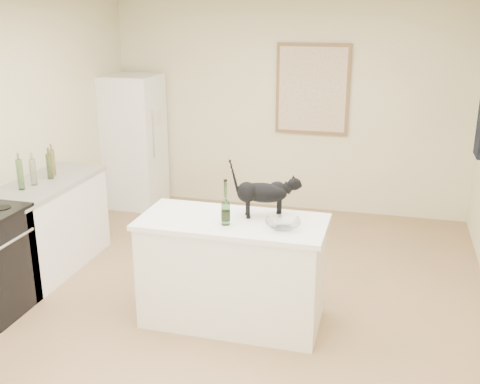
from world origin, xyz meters
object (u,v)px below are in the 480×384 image
fridge (134,141)px  glass_bowl (283,224)px  wine_bottle (226,205)px  black_cat (263,195)px

fridge → glass_bowl: fridge is taller
fridge → wine_bottle: bearing=-52.7°
fridge → wine_bottle: size_ratio=5.30×
black_cat → wine_bottle: (-0.23, -0.26, -0.02)m
black_cat → glass_bowl: bearing=-67.1°
wine_bottle → glass_bowl: size_ratio=1.18×
wine_bottle → fridge: bearing=127.3°
fridge → glass_bowl: bearing=-46.7°
wine_bottle → glass_bowl: wine_bottle is taller
fridge → glass_bowl: 3.61m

